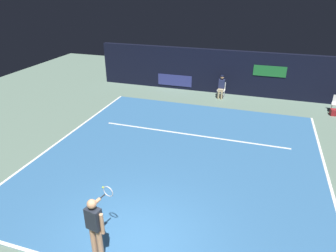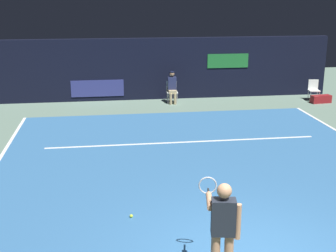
# 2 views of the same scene
# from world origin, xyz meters

# --- Properties ---
(ground_plane) EXTENTS (30.67, 30.67, 0.00)m
(ground_plane) POSITION_xyz_m (0.00, 4.59, 0.00)
(ground_plane) COLOR slate
(court_surface) EXTENTS (10.59, 11.18, 0.01)m
(court_surface) POSITION_xyz_m (0.00, 4.59, 0.01)
(court_surface) COLOR #336699
(court_surface) RESTS_ON ground
(line_sideline_left) EXTENTS (0.10, 11.18, 0.01)m
(line_sideline_left) POSITION_xyz_m (5.25, 4.59, 0.01)
(line_sideline_left) COLOR white
(line_sideline_left) RESTS_ON court_surface
(line_sideline_right) EXTENTS (0.10, 11.18, 0.01)m
(line_sideline_right) POSITION_xyz_m (-5.25, 4.59, 0.01)
(line_sideline_right) COLOR white
(line_sideline_right) RESTS_ON court_surface
(line_service) EXTENTS (8.26, 0.10, 0.01)m
(line_service) POSITION_xyz_m (0.00, 6.55, 0.01)
(line_service) COLOR white
(line_service) RESTS_ON court_surface
(back_wall) EXTENTS (14.96, 0.33, 2.60)m
(back_wall) POSITION_xyz_m (-0.00, 12.74, 1.30)
(back_wall) COLOR black
(back_wall) RESTS_ON ground
(tennis_player) EXTENTS (0.51, 1.00, 1.73)m
(tennis_player) POSITION_xyz_m (-0.64, -0.51, 0.99)
(tennis_player) COLOR tan
(tennis_player) RESTS_ON ground
(line_judge_on_chair) EXTENTS (0.45, 0.54, 1.32)m
(line_judge_on_chair) POSITION_xyz_m (0.44, 11.79, 0.69)
(line_judge_on_chair) COLOR white
(line_judge_on_chair) RESTS_ON ground
(tennis_ball) EXTENTS (0.07, 0.07, 0.07)m
(tennis_ball) POSITION_xyz_m (-1.88, 1.91, 0.05)
(tennis_ball) COLOR #CCE033
(tennis_ball) RESTS_ON court_surface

